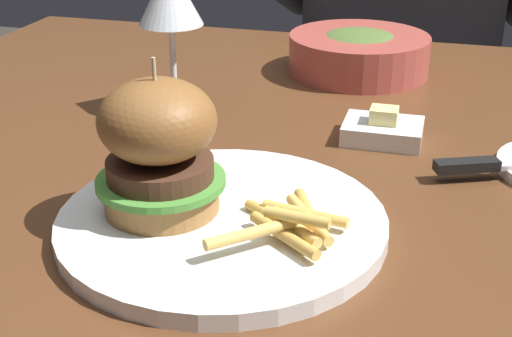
# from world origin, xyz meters

# --- Properties ---
(dining_table) EXTENTS (1.11, 0.90, 0.74)m
(dining_table) POSITION_xyz_m (0.00, 0.00, 0.65)
(dining_table) COLOR #56331C
(dining_table) RESTS_ON ground
(main_plate) EXTENTS (0.27, 0.27, 0.01)m
(main_plate) POSITION_xyz_m (-0.02, -0.20, 0.75)
(main_plate) COLOR white
(main_plate) RESTS_ON dining_table
(burger_sandwich) EXTENTS (0.10, 0.10, 0.13)m
(burger_sandwich) POSITION_xyz_m (-0.07, -0.20, 0.81)
(burger_sandwich) COLOR #9E6B38
(burger_sandwich) RESTS_ON main_plate
(fries_pile) EXTENTS (0.09, 0.12, 0.03)m
(fries_pile) POSITION_xyz_m (0.04, -0.21, 0.76)
(fries_pile) COLOR gold
(fries_pile) RESTS_ON main_plate
(butter_dish) EXTENTS (0.08, 0.06, 0.04)m
(butter_dish) POSITION_xyz_m (0.08, 0.03, 0.75)
(butter_dish) COLOR white
(butter_dish) RESTS_ON dining_table
(soup_bowl) EXTENTS (0.19, 0.19, 0.06)m
(soup_bowl) POSITION_xyz_m (0.02, 0.26, 0.77)
(soup_bowl) COLOR #B24C42
(soup_bowl) RESTS_ON dining_table
(diner_person) EXTENTS (0.51, 0.36, 1.18)m
(diner_person) POSITION_xyz_m (0.05, 0.72, 0.56)
(diner_person) COLOR #282833
(diner_person) RESTS_ON ground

